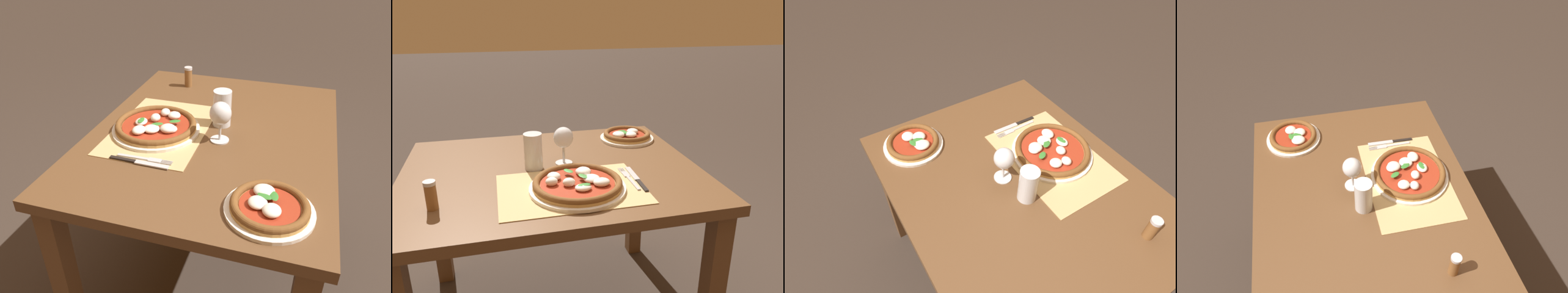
{
  "view_description": "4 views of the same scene",
  "coord_description": "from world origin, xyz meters",
  "views": [
    {
      "loc": [
        1.26,
        0.31,
        1.46
      ],
      "look_at": [
        0.21,
        -0.01,
        0.8
      ],
      "focal_mm": 35.0,
      "sensor_mm": 36.0,
      "label": 1
    },
    {
      "loc": [
        -0.2,
        -1.39,
        1.34
      ],
      "look_at": [
        0.16,
        0.04,
        0.81
      ],
      "focal_mm": 35.0,
      "sensor_mm": 36.0,
      "label": 2
    },
    {
      "loc": [
        -0.61,
        0.55,
        1.74
      ],
      "look_at": [
        0.22,
        0.05,
        0.78
      ],
      "focal_mm": 30.0,
      "sensor_mm": 36.0,
      "label": 3
    },
    {
      "loc": [
        -1.02,
        0.18,
        1.98
      ],
      "look_at": [
        0.2,
        -0.08,
        0.82
      ],
      "focal_mm": 35.0,
      "sensor_mm": 36.0,
      "label": 4
    }
  ],
  "objects": [
    {
      "name": "dining_table",
      "position": [
        0.0,
        0.0,
        0.63
      ],
      "size": [
        1.16,
        0.92,
        0.74
      ],
      "color": "brown",
      "rests_on": "ground"
    },
    {
      "name": "paper_placemat",
      "position": [
        0.04,
        -0.2,
        0.74
      ],
      "size": [
        0.51,
        0.35,
        0.0
      ],
      "primitive_type": "cube",
      "color": "tan",
      "rests_on": "dining_table"
    },
    {
      "name": "pepper_shaker",
      "position": [
        -0.42,
        -0.24,
        0.79
      ],
      "size": [
        0.04,
        0.04,
        0.1
      ],
      "color": "brown",
      "rests_on": "dining_table"
    },
    {
      "name": "pizza_far",
      "position": [
        0.41,
        0.27,
        0.76
      ],
      "size": [
        0.26,
        0.26,
        0.05
      ],
      "color": "silver",
      "rests_on": "dining_table"
    },
    {
      "name": "pint_glass",
      "position": [
        -0.07,
        0.02,
        0.81
      ],
      "size": [
        0.07,
        0.07,
        0.15
      ],
      "color": "silver",
      "rests_on": "dining_table"
    },
    {
      "name": "wine_glass",
      "position": [
        0.06,
        0.04,
        0.85
      ],
      "size": [
        0.08,
        0.08,
        0.16
      ],
      "color": "silver",
      "rests_on": "dining_table"
    },
    {
      "name": "fork",
      "position": [
        0.26,
        -0.17,
        0.75
      ],
      "size": [
        0.02,
        0.2,
        0.0
      ],
      "color": "#B7B7BC",
      "rests_on": "paper_placemat"
    },
    {
      "name": "ground_plane",
      "position": [
        0.0,
        0.0,
        0.0
      ],
      "size": [
        24.0,
        24.0,
        0.0
      ],
      "primitive_type": "plane",
      "color": "#382D26"
    },
    {
      "name": "knife",
      "position": [
        0.29,
        -0.18,
        0.75
      ],
      "size": [
        0.02,
        0.22,
        0.01
      ],
      "color": "black",
      "rests_on": "paper_placemat"
    },
    {
      "name": "pizza_near",
      "position": [
        0.06,
        -0.21,
        0.76
      ],
      "size": [
        0.34,
        0.34,
        0.05
      ],
      "color": "silver",
      "rests_on": "paper_placemat"
    }
  ]
}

